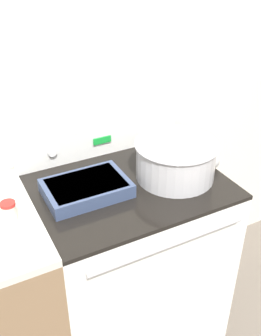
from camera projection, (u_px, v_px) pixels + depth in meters
kitchen_wall at (92, 85)px, 1.79m from camera, size 8.00×0.05×2.50m
stove_range at (128, 261)px, 1.93m from camera, size 0.82×0.68×0.93m
control_panel at (100, 139)px, 1.88m from camera, size 0.82×0.07×0.15m
mixing_bowl at (176, 158)px, 1.69m from camera, size 0.36×0.36×0.17m
casserole_dish at (86, 187)px, 1.60m from camera, size 0.34×0.23×0.06m
ladle at (210, 160)px, 1.79m from camera, size 0.07×0.29×0.07m
spice_jar_red_cap at (9, 211)px, 1.43m from camera, size 0.06×0.06×0.08m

